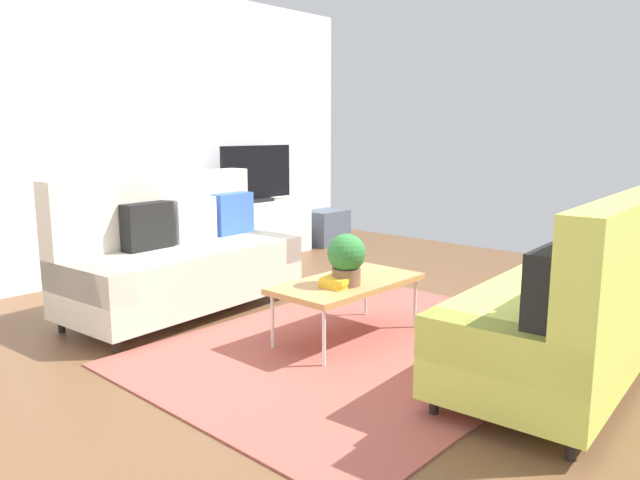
{
  "coord_description": "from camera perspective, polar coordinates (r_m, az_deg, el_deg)",
  "views": [
    {
      "loc": [
        -3.0,
        -2.72,
        1.44
      ],
      "look_at": [
        0.22,
        0.21,
        0.65
      ],
      "focal_mm": 33.72,
      "sensor_mm": 36.0,
      "label": 1
    }
  ],
  "objects": [
    {
      "name": "tv",
      "position": [
        6.91,
        -6.04,
        6.2
      ],
      "size": [
        1.0,
        0.2,
        0.64
      ],
      "color": "black",
      "rests_on": "tv_console"
    },
    {
      "name": "storage_trunk",
      "position": [
        7.71,
        0.58,
        1.2
      ],
      "size": [
        0.52,
        0.4,
        0.44
      ],
      "primitive_type": "cube",
      "color": "#4C5666",
      "rests_on": "ground_plane"
    },
    {
      "name": "potted_plant",
      "position": [
        4.01,
        2.53,
        -1.69
      ],
      "size": [
        0.26,
        0.26,
        0.35
      ],
      "color": "brown",
      "rests_on": "coffee_table"
    },
    {
      "name": "area_rug",
      "position": [
        4.14,
        4.3,
        -10.02
      ],
      "size": [
        2.9,
        2.2,
        0.01
      ],
      "primitive_type": "cube",
      "color": "#9E4C42",
      "rests_on": "ground_plane"
    },
    {
      "name": "ground_plane",
      "position": [
        4.29,
        0.17,
        -9.3
      ],
      "size": [
        7.68,
        7.68,
        0.0
      ],
      "primitive_type": "plane",
      "color": "brown"
    },
    {
      "name": "couch_beige",
      "position": [
        4.94,
        -13.18,
        -1.52
      ],
      "size": [
        1.96,
        0.99,
        1.1
      ],
      "rotation": [
        0.0,
        0.0,
        3.22
      ],
      "color": "beige",
      "rests_on": "ground_plane"
    },
    {
      "name": "bottle_1",
      "position": [
        6.73,
        -7.75,
        4.29
      ],
      "size": [
        0.04,
        0.04,
        0.21
      ],
      "primitive_type": "cylinder",
      "color": "orange",
      "rests_on": "tv_console"
    },
    {
      "name": "wall_far",
      "position": [
        6.28,
        -19.41,
        9.82
      ],
      "size": [
        6.4,
        0.12,
        2.9
      ],
      "primitive_type": "cube",
      "color": "silver",
      "rests_on": "ground_plane"
    },
    {
      "name": "couch_green",
      "position": [
        3.73,
        22.8,
        -5.99
      ],
      "size": [
        1.96,
        0.97,
        1.1
      ],
      "rotation": [
        0.0,
        0.0,
        0.07
      ],
      "color": "#C1CC51",
      "rests_on": "ground_plane"
    },
    {
      "name": "bottle_0",
      "position": [
        6.66,
        -8.43,
        4.03
      ],
      "size": [
        0.05,
        0.05,
        0.17
      ],
      "primitive_type": "cylinder",
      "color": "purple",
      "rests_on": "tv_console"
    },
    {
      "name": "table_book_0",
      "position": [
        4.03,
        1.88,
        -4.15
      ],
      "size": [
        0.24,
        0.18,
        0.03
      ],
      "primitive_type": "cube",
      "rotation": [
        0.0,
        0.0,
        -0.0
      ],
      "color": "gold",
      "rests_on": "coffee_table"
    },
    {
      "name": "tv_console",
      "position": [
        7.0,
        -6.05,
        1.04
      ],
      "size": [
        1.4,
        0.44,
        0.64
      ],
      "primitive_type": "cube",
      "color": "silver",
      "rests_on": "ground_plane"
    },
    {
      "name": "table_book_1",
      "position": [
        4.02,
        1.89,
        -3.71
      ],
      "size": [
        0.27,
        0.22,
        0.03
      ],
      "primitive_type": "cube",
      "rotation": [
        0.0,
        0.0,
        0.17
      ],
      "color": "gold",
      "rests_on": "table_book_0"
    },
    {
      "name": "coffee_table",
      "position": [
        4.18,
        2.63,
        -4.24
      ],
      "size": [
        1.1,
        0.56,
        0.42
      ],
      "color": "#B7844C",
      "rests_on": "ground_plane"
    },
    {
      "name": "vase_0",
      "position": [
        6.62,
        -10.16,
        3.91
      ],
      "size": [
        0.13,
        0.13,
        0.16
      ],
      "primitive_type": "cylinder",
      "color": "#33B29E",
      "rests_on": "tv_console"
    }
  ]
}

